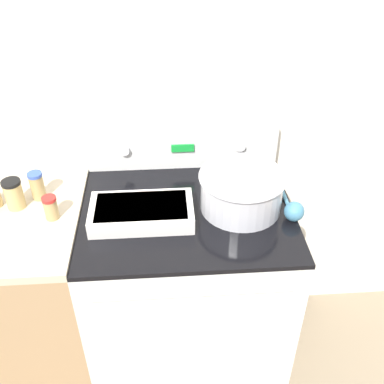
{
  "coord_description": "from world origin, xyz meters",
  "views": [
    {
      "loc": [
        -0.07,
        -0.96,
        1.91
      ],
      "look_at": [
        0.02,
        0.33,
        0.96
      ],
      "focal_mm": 42.0,
      "sensor_mm": 36.0,
      "label": 1
    }
  ],
  "objects_px": {
    "casserole_dish": "(142,212)",
    "mixing_bowl": "(241,189)",
    "spice_jar_red_cap": "(51,208)",
    "spice_jar_blue_cap": "(37,185)",
    "spice_jar_black_cap": "(14,194)",
    "ladle": "(293,209)"
  },
  "relations": [
    {
      "from": "casserole_dish",
      "to": "mixing_bowl",
      "type": "bearing_deg",
      "value": 7.52
    },
    {
      "from": "mixing_bowl",
      "to": "spice_jar_red_cap",
      "type": "xyz_separation_m",
      "value": [
        -0.66,
        -0.03,
        -0.02
      ]
    },
    {
      "from": "casserole_dish",
      "to": "spice_jar_blue_cap",
      "type": "distance_m",
      "value": 0.4
    },
    {
      "from": "mixing_bowl",
      "to": "spice_jar_red_cap",
      "type": "height_order",
      "value": "mixing_bowl"
    },
    {
      "from": "mixing_bowl",
      "to": "spice_jar_black_cap",
      "type": "distance_m",
      "value": 0.8
    },
    {
      "from": "casserole_dish",
      "to": "spice_jar_red_cap",
      "type": "height_order",
      "value": "spice_jar_red_cap"
    },
    {
      "from": "ladle",
      "to": "spice_jar_black_cap",
      "type": "distance_m",
      "value": 0.98
    },
    {
      "from": "mixing_bowl",
      "to": "casserole_dish",
      "type": "height_order",
      "value": "mixing_bowl"
    },
    {
      "from": "ladle",
      "to": "spice_jar_red_cap",
      "type": "bearing_deg",
      "value": 177.64
    },
    {
      "from": "spice_jar_red_cap",
      "to": "spice_jar_blue_cap",
      "type": "relative_size",
      "value": 0.81
    },
    {
      "from": "casserole_dish",
      "to": "spice_jar_black_cap",
      "type": "distance_m",
      "value": 0.46
    },
    {
      "from": "spice_jar_red_cap",
      "to": "casserole_dish",
      "type": "bearing_deg",
      "value": -3.35
    },
    {
      "from": "casserole_dish",
      "to": "spice_jar_blue_cap",
      "type": "xyz_separation_m",
      "value": [
        -0.38,
        0.14,
        0.03
      ]
    },
    {
      "from": "spice_jar_red_cap",
      "to": "spice_jar_blue_cap",
      "type": "xyz_separation_m",
      "value": [
        -0.07,
        0.12,
        0.01
      ]
    },
    {
      "from": "mixing_bowl",
      "to": "spice_jar_red_cap",
      "type": "relative_size",
      "value": 3.53
    },
    {
      "from": "ladle",
      "to": "spice_jar_black_cap",
      "type": "height_order",
      "value": "spice_jar_black_cap"
    },
    {
      "from": "spice_jar_red_cap",
      "to": "spice_jar_blue_cap",
      "type": "distance_m",
      "value": 0.14
    },
    {
      "from": "spice_jar_red_cap",
      "to": "spice_jar_black_cap",
      "type": "height_order",
      "value": "spice_jar_black_cap"
    },
    {
      "from": "mixing_bowl",
      "to": "spice_jar_blue_cap",
      "type": "bearing_deg",
      "value": 172.78
    },
    {
      "from": "mixing_bowl",
      "to": "casserole_dish",
      "type": "distance_m",
      "value": 0.36
    },
    {
      "from": "ladle",
      "to": "spice_jar_red_cap",
      "type": "distance_m",
      "value": 0.84
    },
    {
      "from": "ladle",
      "to": "spice_jar_red_cap",
      "type": "height_order",
      "value": "spice_jar_red_cap"
    }
  ]
}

